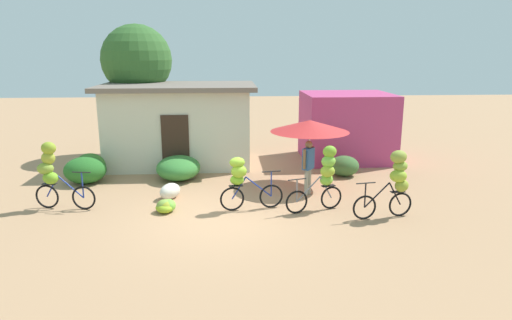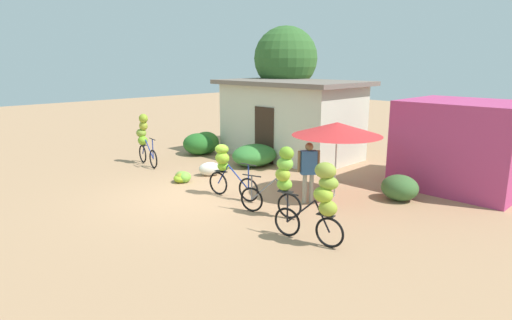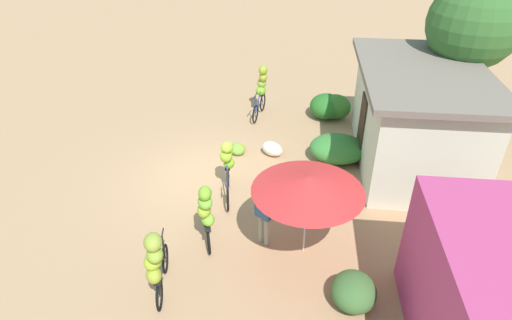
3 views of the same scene
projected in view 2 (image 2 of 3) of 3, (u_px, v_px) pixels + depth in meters
name	position (u px, v px, depth m)	size (l,w,h in m)	color
ground_plane	(194.00, 196.00, 11.65)	(60.00, 60.00, 0.00)	tan
building_low	(291.00, 118.00, 16.29)	(5.44, 3.37, 2.89)	beige
shop_pink	(463.00, 145.00, 12.25)	(3.20, 2.80, 2.50)	#B43A6F
tree_behind_building	(286.00, 60.00, 18.03)	(2.66, 2.66, 5.03)	brown
hedge_bush_front_left	(199.00, 144.00, 16.82)	(1.29, 1.17, 0.83)	#276725
hedge_bush_front_right	(206.00, 143.00, 17.00)	(0.98, 1.08, 0.87)	#377428
hedge_bush_mid	(254.00, 155.00, 15.02)	(1.41, 1.67, 0.75)	#377D34
hedge_bush_by_door	(400.00, 188.00, 11.29)	(0.98, 0.89, 0.68)	#3C6632
market_umbrella	(337.00, 129.00, 11.22)	(2.37, 2.37, 2.03)	beige
bicycle_leftmost	(144.00, 136.00, 15.15)	(1.64, 0.49, 1.78)	black
bicycle_near_pile	(226.00, 166.00, 11.50)	(1.67, 0.43, 1.42)	black
bicycle_center_loaded	(281.00, 177.00, 9.91)	(1.56, 0.60, 1.71)	black
bicycle_by_shop	(322.00, 197.00, 8.35)	(1.58, 0.49, 1.70)	black
banana_pile_on_ground	(182.00, 177.00, 13.00)	(0.64, 0.65, 0.34)	#90B525
produce_sack	(210.00, 169.00, 13.73)	(0.70, 0.44, 0.44)	silver
person_vendor	(309.00, 167.00, 10.92)	(0.40, 0.48, 1.59)	gray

